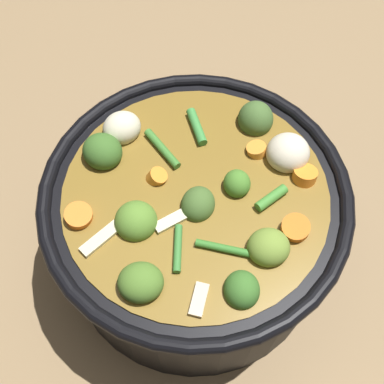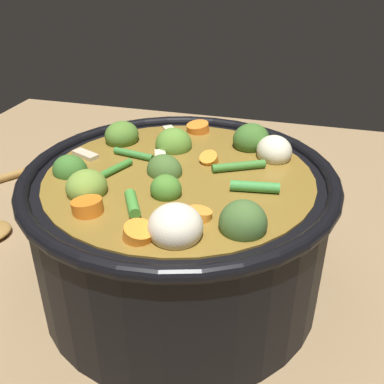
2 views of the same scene
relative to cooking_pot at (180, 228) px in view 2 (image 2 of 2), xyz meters
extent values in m
plane|color=#8C704C|center=(0.00, 0.00, -0.08)|extent=(1.10, 1.10, 0.00)
cylinder|color=black|center=(0.00, 0.00, -0.01)|extent=(0.30, 0.30, 0.14)
torus|color=black|center=(0.00, 0.00, 0.06)|extent=(0.32, 0.32, 0.02)
cylinder|color=olive|center=(0.00, 0.00, 0.00)|extent=(0.27, 0.27, 0.13)
ellipsoid|color=#49822C|center=(0.00, -0.04, 0.07)|extent=(0.03, 0.03, 0.03)
ellipsoid|color=#3D6A28|center=(0.06, 0.09, 0.07)|extent=(0.06, 0.06, 0.04)
ellipsoid|color=#3B702A|center=(-0.11, -0.02, 0.07)|extent=(0.04, 0.04, 0.03)
ellipsoid|color=#456730|center=(0.08, -0.08, 0.07)|extent=(0.04, 0.04, 0.04)
ellipsoid|color=olive|center=(-0.07, -0.06, 0.07)|extent=(0.04, 0.04, 0.03)
ellipsoid|color=#517B2C|center=(-0.09, 0.06, 0.07)|extent=(0.04, 0.05, 0.03)
ellipsoid|color=#5A8930|center=(-0.02, 0.06, 0.07)|extent=(0.05, 0.05, 0.04)
ellipsoid|color=#46682D|center=(-0.02, 0.00, 0.07)|extent=(0.05, 0.05, 0.03)
cylinder|color=orange|center=(0.02, 0.04, 0.07)|extent=(0.02, 0.03, 0.02)
cylinder|color=orange|center=(-0.01, 0.12, 0.07)|extent=(0.04, 0.04, 0.02)
cylinder|color=orange|center=(0.00, -0.11, 0.07)|extent=(0.03, 0.03, 0.02)
cylinder|color=orange|center=(0.04, -0.07, 0.07)|extent=(0.03, 0.03, 0.02)
cylinder|color=orange|center=(-0.06, -0.09, 0.07)|extent=(0.04, 0.04, 0.02)
ellipsoid|color=beige|center=(0.03, -0.10, 0.07)|extent=(0.06, 0.06, 0.04)
ellipsoid|color=beige|center=(0.09, 0.07, 0.07)|extent=(0.05, 0.05, 0.03)
cylinder|color=#3B7F36|center=(-0.06, 0.03, 0.07)|extent=(0.05, 0.02, 0.01)
cylinder|color=#469035|center=(-0.02, -0.07, 0.07)|extent=(0.03, 0.04, 0.01)
cylinder|color=#3F9040|center=(0.08, -0.01, 0.07)|extent=(0.05, 0.02, 0.01)
cylinder|color=#397D2D|center=(-0.06, -0.02, 0.07)|extent=(0.03, 0.05, 0.01)
cylinder|color=#3F7F30|center=(0.05, 0.03, 0.07)|extent=(0.05, 0.03, 0.01)
cube|color=beige|center=(-0.11, 0.01, 0.07)|extent=(0.03, 0.02, 0.01)
cube|color=beige|center=(-0.04, 0.10, 0.07)|extent=(0.03, 0.04, 0.01)
cube|color=beige|center=(-0.03, 0.03, 0.07)|extent=(0.02, 0.03, 0.01)
camera|label=1|loc=(-0.24, 0.04, 0.48)|focal=45.65mm
camera|label=2|loc=(0.12, -0.38, 0.27)|focal=42.38mm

